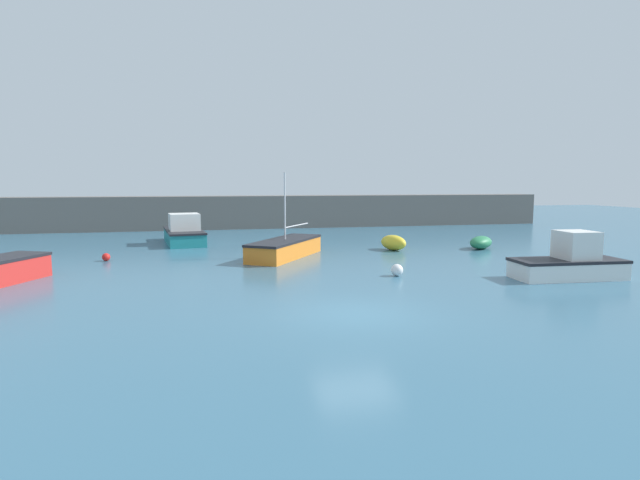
# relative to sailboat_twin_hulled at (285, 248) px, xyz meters

# --- Properties ---
(ground_plane) EXTENTS (120.00, 120.00, 0.20)m
(ground_plane) POSITION_rel_sailboat_twin_hulled_xyz_m (0.40, -11.70, -0.59)
(ground_plane) COLOR #38667F
(harbor_breakwater) EXTENTS (51.91, 2.55, 2.77)m
(harbor_breakwater) POSITION_rel_sailboat_twin_hulled_xyz_m (0.40, 17.40, 0.90)
(harbor_breakwater) COLOR #66605B
(harbor_breakwater) RESTS_ON ground_plane
(sailboat_twin_hulled) EXTENTS (4.77, 5.91, 4.47)m
(sailboat_twin_hulled) POSITION_rel_sailboat_twin_hulled_xyz_m (0.00, 0.00, 0.00)
(sailboat_twin_hulled) COLOR orange
(sailboat_twin_hulled) RESTS_ON ground_plane
(dinghy_near_pier) EXTENTS (2.36, 2.30, 0.76)m
(dinghy_near_pier) POSITION_rel_sailboat_twin_hulled_xyz_m (11.91, 0.84, -0.11)
(dinghy_near_pier) COLOR #287A4C
(dinghy_near_pier) RESTS_ON ground_plane
(motorboat_with_cabin) EXTENTS (4.63, 2.03, 1.97)m
(motorboat_with_cabin) POSITION_rel_sailboat_twin_hulled_xyz_m (10.59, -8.30, 0.18)
(motorboat_with_cabin) COLOR white
(motorboat_with_cabin) RESTS_ON ground_plane
(fishing_dinghy_green) EXTENTS (1.56, 2.09, 0.88)m
(fishing_dinghy_green) POSITION_rel_sailboat_twin_hulled_xyz_m (6.58, 1.38, -0.05)
(fishing_dinghy_green) COLOR yellow
(fishing_dinghy_green) RESTS_ON ground_plane
(cabin_cruiser_white) EXTENTS (3.00, 6.04, 1.95)m
(cabin_cruiser_white) POSITION_rel_sailboat_twin_hulled_xyz_m (-5.50, 7.40, 0.21)
(cabin_cruiser_white) COLOR teal
(cabin_cruiser_white) RESTS_ON ground_plane
(mooring_buoy_red) EXTENTS (0.40, 0.40, 0.40)m
(mooring_buoy_red) POSITION_rel_sailboat_twin_hulled_xyz_m (-9.00, 0.71, -0.29)
(mooring_buoy_red) COLOR red
(mooring_buoy_red) RESTS_ON ground_plane
(mooring_buoy_white) EXTENTS (0.51, 0.51, 0.51)m
(mooring_buoy_white) POSITION_rel_sailboat_twin_hulled_xyz_m (3.84, -6.25, -0.23)
(mooring_buoy_white) COLOR white
(mooring_buoy_white) RESTS_ON ground_plane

